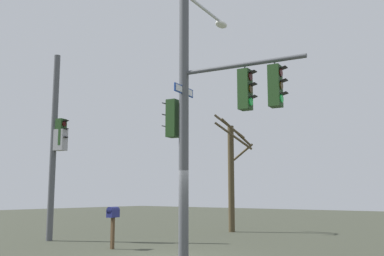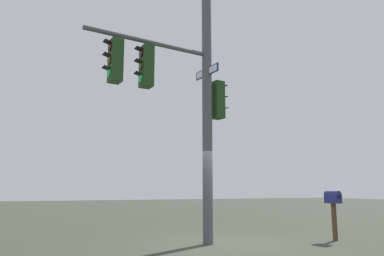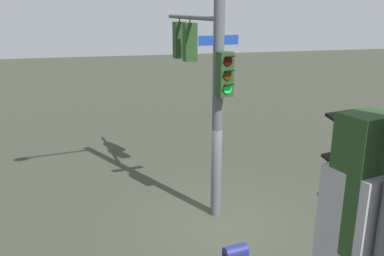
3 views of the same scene
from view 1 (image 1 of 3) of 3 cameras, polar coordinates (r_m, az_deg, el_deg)
name	(u,v)px [view 1 (image 1 of 3)]	position (r m, az deg, el deg)	size (l,w,h in m)	color
main_signal_pole_assembly	(203,102)	(12.81, 1.37, 3.36)	(4.24, 3.46, 8.08)	#4C4F54
secondary_pole_assembly	(56,142)	(19.12, -16.90, -1.73)	(0.80, 0.46, 7.61)	#4C4F54
mailbox	(113,216)	(15.78, -10.01, -10.92)	(0.31, 0.47, 1.41)	#4C3823
bare_tree_behind_pole	(232,172)	(22.40, 5.08, -5.56)	(1.80, 2.34, 5.73)	#463B26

